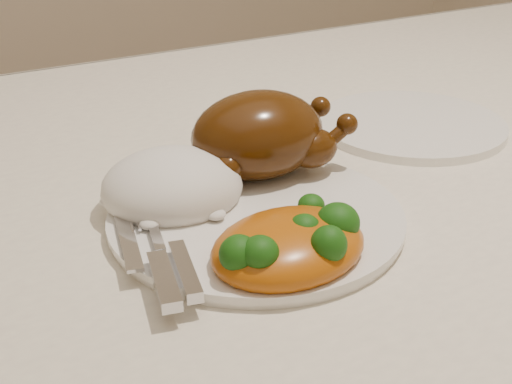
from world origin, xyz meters
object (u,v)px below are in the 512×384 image
side_plate (411,124)px  roast_chicken (262,135)px  dinner_plate (256,219)px  dining_table (293,288)px

side_plate → roast_chicken: roast_chicken is taller
dinner_plate → roast_chicken: bearing=57.1°
dining_table → side_plate: (0.20, 0.08, 0.11)m
dining_table → dinner_plate: (-0.06, -0.03, 0.11)m
side_plate → roast_chicken: bearing=-169.5°
roast_chicken → side_plate: bearing=15.6°
side_plate → roast_chicken: 0.22m
dining_table → roast_chicken: bearing=109.9°
dinner_plate → side_plate: (0.26, 0.11, -0.00)m
dinner_plate → roast_chicken: size_ratio=1.56×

